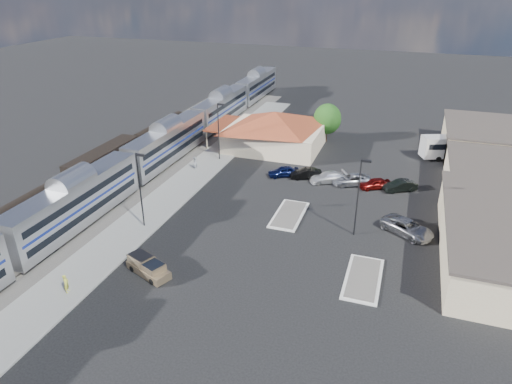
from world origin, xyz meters
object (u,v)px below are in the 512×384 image
(station_depot, at_px, (274,130))
(coach_bus, at_px, (459,146))
(pickup_truck, at_px, (148,267))
(suv, at_px, (407,227))

(station_depot, xyz_separation_m, coach_bus, (28.56, 4.61, -1.01))
(station_depot, distance_m, coach_bus, 28.95)
(pickup_truck, relative_size, coach_bus, 0.45)
(station_depot, bearing_deg, pickup_truck, -91.72)
(suv, bearing_deg, station_depot, 77.75)
(station_depot, bearing_deg, coach_bus, 9.17)
(suv, relative_size, coach_bus, 0.51)
(coach_bus, bearing_deg, suv, 143.96)
(pickup_truck, height_order, suv, pickup_truck)
(pickup_truck, xyz_separation_m, suv, (23.23, 15.94, 0.03))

